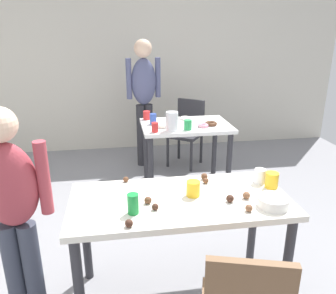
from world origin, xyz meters
name	(u,v)px	position (x,y,z in m)	size (l,w,h in m)	color
ground_plane	(159,293)	(0.00, 0.00, 0.00)	(6.40, 6.40, 0.00)	gray
wall_back	(130,62)	(0.00, 3.20, 1.30)	(6.40, 0.10, 2.60)	beige
dining_table_near	(180,212)	(0.14, -0.02, 0.65)	(1.39, 0.66, 0.75)	silver
dining_table_far	(186,135)	(0.53, 1.69, 0.63)	(0.99, 0.68, 0.75)	white
chair_far_table	(187,128)	(0.70, 2.37, 0.50)	(0.56, 0.56, 0.87)	#2D2D33
person_girl_near	(13,206)	(-0.84, -0.10, 0.82)	(0.45, 0.23, 1.39)	#383D4C
person_adult_far	(144,92)	(0.13, 2.41, 1.00)	(0.46, 0.26, 1.64)	#28282D
mixing_bowl	(273,202)	(0.67, -0.21, 0.78)	(0.19, 0.19, 0.06)	white
soda_can	(133,204)	(-0.17, -0.16, 0.81)	(0.07, 0.07, 0.12)	#198438
fork_near	(159,190)	(0.02, 0.11, 0.75)	(0.17, 0.02, 0.01)	silver
cup_near_0	(193,188)	(0.23, 0.00, 0.80)	(0.09, 0.09, 0.10)	yellow
cup_near_1	(260,176)	(0.73, 0.12, 0.80)	(0.08, 0.08, 0.10)	white
cup_near_2	(272,180)	(0.78, 0.04, 0.80)	(0.09, 0.09, 0.11)	yellow
cake_ball_0	(230,199)	(0.43, -0.12, 0.77)	(0.05, 0.05, 0.05)	#3D2319
cake_ball_1	(247,195)	(0.55, -0.09, 0.77)	(0.05, 0.05, 0.05)	brown
cake_ball_2	(249,208)	(0.51, -0.25, 0.77)	(0.04, 0.04, 0.04)	brown
cake_ball_3	(148,200)	(-0.07, -0.06, 0.77)	(0.05, 0.05, 0.05)	brown
cake_ball_4	(204,176)	(0.36, 0.23, 0.77)	(0.05, 0.05, 0.05)	brown
cake_ball_5	(126,179)	(-0.19, 0.27, 0.77)	(0.04, 0.04, 0.04)	brown
cake_ball_6	(206,181)	(0.35, 0.16, 0.77)	(0.04, 0.04, 0.04)	brown
cake_ball_7	(129,223)	(-0.20, -0.30, 0.77)	(0.04, 0.04, 0.04)	#3D2319
cake_ball_8	(155,207)	(-0.04, -0.14, 0.77)	(0.04, 0.04, 0.04)	#3D2319
pitcher_far	(172,121)	(0.34, 1.46, 0.85)	(0.13, 0.13, 0.20)	white
cup_far_0	(147,115)	(0.12, 1.96, 0.80)	(0.08, 0.08, 0.10)	red
cup_far_1	(155,127)	(0.15, 1.44, 0.80)	(0.07, 0.07, 0.10)	red
cup_far_2	(188,125)	(0.51, 1.47, 0.80)	(0.08, 0.08, 0.11)	green
cup_far_3	(153,119)	(0.17, 1.75, 0.81)	(0.07, 0.07, 0.12)	#3351B2
donut_far_0	(203,125)	(0.69, 1.54, 0.77)	(0.12, 0.12, 0.04)	pink
donut_far_1	(162,125)	(0.25, 1.61, 0.77)	(0.14, 0.14, 0.04)	white
donut_far_2	(185,118)	(0.56, 1.88, 0.77)	(0.12, 0.12, 0.04)	white
donut_far_3	(211,124)	(0.80, 1.59, 0.77)	(0.13, 0.13, 0.04)	brown
donut_far_4	(173,124)	(0.38, 1.64, 0.77)	(0.12, 0.12, 0.04)	pink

